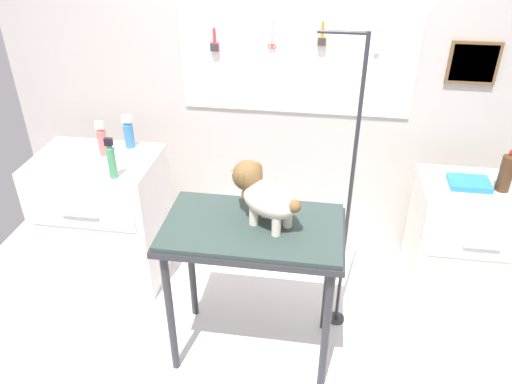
{
  "coord_description": "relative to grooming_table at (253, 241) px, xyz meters",
  "views": [
    {
      "loc": [
        0.29,
        -1.97,
        2.4
      ],
      "look_at": [
        -0.04,
        0.17,
        1.09
      ],
      "focal_mm": 34.74,
      "sensor_mm": 36.0,
      "label": 1
    }
  ],
  "objects": [
    {
      "name": "dog",
      "position": [
        0.05,
        0.04,
        0.28
      ],
      "size": [
        0.42,
        0.34,
        0.32
      ],
      "color": "beige",
      "rests_on": "grooming_table"
    },
    {
      "name": "grooming_arm",
      "position": [
        0.5,
        0.3,
        0.07
      ],
      "size": [
        0.3,
        0.11,
        1.85
      ],
      "color": "#2D2D33",
      "rests_on": "ground"
    },
    {
      "name": "cabinet_right",
      "position": [
        1.29,
        0.62,
        -0.36
      ],
      "size": [
        0.68,
        0.54,
        0.89
      ],
      "color": "silver",
      "rests_on": "ground"
    },
    {
      "name": "grooming_table",
      "position": [
        0.0,
        0.0,
        0.0
      ],
      "size": [
        0.97,
        0.56,
        0.91
      ],
      "color": "#2D2D33",
      "rests_on": "ground"
    },
    {
      "name": "ground",
      "position": [
        0.05,
        -0.13,
        -0.83
      ],
      "size": [
        4.4,
        4.0,
        0.04
      ],
      "primitive_type": "cube",
      "color": "silver"
    },
    {
      "name": "spray_bottle_short",
      "position": [
        -0.95,
        0.75,
        0.22
      ],
      "size": [
        0.06,
        0.06,
        0.23
      ],
      "color": "#3272B4",
      "rests_on": "counter_left"
    },
    {
      "name": "rear_wall_panel",
      "position": [
        0.06,
        1.15,
        0.35
      ],
      "size": [
        4.0,
        0.11,
        2.3
      ],
      "color": "#B9B3AB",
      "rests_on": "ground"
    },
    {
      "name": "counter_left",
      "position": [
        -1.13,
        0.56,
        -0.34
      ],
      "size": [
        0.8,
        0.58,
        0.93
      ],
      "color": "silver",
      "rests_on": "ground"
    },
    {
      "name": "supply_tray",
      "position": [
        1.22,
        0.63,
        0.11
      ],
      "size": [
        0.24,
        0.18,
        0.04
      ],
      "color": "blue",
      "rests_on": "cabinet_right"
    },
    {
      "name": "shampoo_bottle",
      "position": [
        -0.9,
        0.34,
        0.24
      ],
      "size": [
        0.05,
        0.05,
        0.26
      ],
      "color": "#469864",
      "rests_on": "counter_left"
    },
    {
      "name": "soda_bottle",
      "position": [
        1.4,
        0.61,
        0.21
      ],
      "size": [
        0.08,
        0.08,
        0.26
      ],
      "color": "#412817",
      "rests_on": "cabinet_right"
    },
    {
      "name": "spray_bottle_tall",
      "position": [
        -1.08,
        0.62,
        0.23
      ],
      "size": [
        0.06,
        0.06,
        0.23
      ],
      "color": "#D6635D",
      "rests_on": "counter_left"
    }
  ]
}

